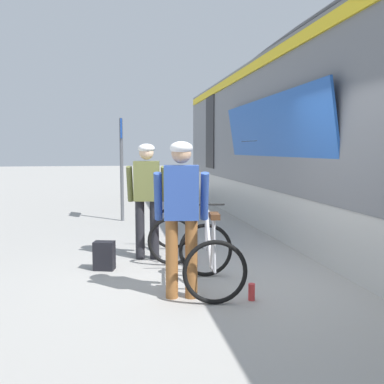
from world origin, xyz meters
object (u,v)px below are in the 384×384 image
(bicycle_far_red, at_px, (172,231))
(water_bottle_near_the_bikes, at_px, (252,292))
(platform_sign_post, at_px, (121,152))
(cyclist_far_in_olive, at_px, (147,191))
(bicycle_near_silver, at_px, (210,256))
(backpack_on_platform, at_px, (104,256))
(cyclist_near_in_blue, at_px, (181,205))

(bicycle_far_red, distance_m, water_bottle_near_the_bikes, 2.19)
(platform_sign_post, bearing_deg, cyclist_far_in_olive, -84.95)
(bicycle_near_silver, bearing_deg, platform_sign_post, 100.37)
(backpack_on_platform, relative_size, platform_sign_post, 0.17)
(cyclist_near_in_blue, bearing_deg, bicycle_far_red, 85.65)
(cyclist_far_in_olive, distance_m, water_bottle_near_the_bikes, 2.46)
(cyclist_near_in_blue, height_order, bicycle_near_silver, cyclist_near_in_blue)
(bicycle_far_red, bearing_deg, backpack_on_platform, -151.49)
(cyclist_far_in_olive, relative_size, backpack_on_platform, 4.40)
(cyclist_far_in_olive, xyz_separation_m, bicycle_far_red, (0.39, 0.05, -0.65))
(water_bottle_near_the_bikes, height_order, platform_sign_post, platform_sign_post)
(water_bottle_near_the_bikes, xyz_separation_m, platform_sign_post, (-1.33, 5.65, 1.53))
(water_bottle_near_the_bikes, bearing_deg, bicycle_near_silver, 129.63)
(backpack_on_platform, distance_m, platform_sign_post, 4.38)
(bicycle_near_silver, bearing_deg, water_bottle_near_the_bikes, -50.37)
(cyclist_far_in_olive, bearing_deg, backpack_on_platform, -141.48)
(cyclist_far_in_olive, xyz_separation_m, water_bottle_near_the_bikes, (1.01, -2.03, -0.96))
(cyclist_near_in_blue, bearing_deg, water_bottle_near_the_bikes, -16.66)
(cyclist_far_in_olive, bearing_deg, bicycle_near_silver, -68.20)
(backpack_on_platform, relative_size, water_bottle_near_the_bikes, 2.13)
(bicycle_near_silver, relative_size, platform_sign_post, 0.48)
(bicycle_near_silver, height_order, water_bottle_near_the_bikes, bicycle_near_silver)
(cyclist_far_in_olive, distance_m, backpack_on_platform, 1.18)
(backpack_on_platform, xyz_separation_m, platform_sign_post, (0.32, 4.13, 1.42))
(backpack_on_platform, bearing_deg, bicycle_near_silver, -25.01)
(bicycle_near_silver, xyz_separation_m, platform_sign_post, (-0.95, 5.20, 1.22))
(bicycle_near_silver, distance_m, backpack_on_platform, 1.67)
(bicycle_far_red, xyz_separation_m, platform_sign_post, (-0.71, 3.57, 1.22))
(bicycle_near_silver, distance_m, bicycle_far_red, 1.65)
(backpack_on_platform, bearing_deg, cyclist_near_in_blue, -40.41)
(bicycle_far_red, distance_m, platform_sign_post, 3.84)
(backpack_on_platform, distance_m, water_bottle_near_the_bikes, 2.24)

